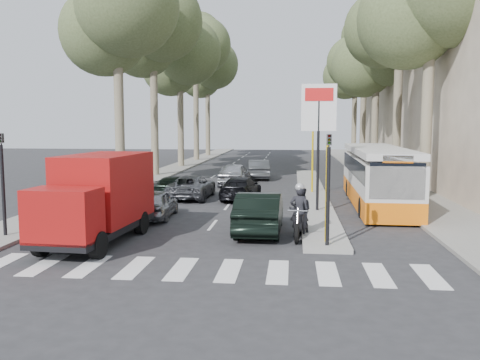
# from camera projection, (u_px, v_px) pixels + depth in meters

# --- Properties ---
(ground) EXTENTS (120.00, 120.00, 0.00)m
(ground) POSITION_uv_depth(u_px,v_px,m) (229.00, 237.00, 17.58)
(ground) COLOR #28282B
(ground) RESTS_ON ground
(sidewalk_right) EXTENTS (3.20, 70.00, 0.12)m
(sidewalk_right) POSITION_uv_depth(u_px,v_px,m) (372.00, 171.00, 41.42)
(sidewalk_right) COLOR gray
(sidewalk_right) RESTS_ON ground
(median_left) EXTENTS (2.40, 64.00, 0.12)m
(median_left) POSITION_uv_depth(u_px,v_px,m) (180.00, 166.00, 46.08)
(median_left) COLOR gray
(median_left) RESTS_ON ground
(traffic_island) EXTENTS (1.50, 26.00, 0.16)m
(traffic_island) POSITION_uv_depth(u_px,v_px,m) (312.00, 193.00, 28.12)
(traffic_island) COLOR gray
(traffic_island) RESTS_ON ground
(building_far) EXTENTS (11.00, 20.00, 16.00)m
(building_far) POSITION_uv_depth(u_px,v_px,m) (433.00, 81.00, 48.73)
(building_far) COLOR #B7A88E
(building_far) RESTS_ON ground
(billboard) EXTENTS (1.50, 12.10, 5.60)m
(billboard) POSITION_uv_depth(u_px,v_px,m) (318.00, 129.00, 21.79)
(billboard) COLOR yellow
(billboard) RESTS_ON ground
(traffic_light_island) EXTENTS (0.16, 0.41, 3.60)m
(traffic_light_island) POSITION_uv_depth(u_px,v_px,m) (329.00, 170.00, 15.50)
(traffic_light_island) COLOR black
(traffic_light_island) RESTS_ON ground
(traffic_light_left) EXTENTS (0.16, 0.41, 3.60)m
(traffic_light_left) POSITION_uv_depth(u_px,v_px,m) (2.00, 166.00, 17.10)
(traffic_light_left) COLOR black
(traffic_light_left) RESTS_ON ground
(tree_l_a) EXTENTS (7.40, 7.20, 14.10)m
(tree_l_a) POSITION_uv_depth(u_px,v_px,m) (119.00, 11.00, 29.22)
(tree_l_a) COLOR #6B604C
(tree_l_a) RESTS_ON ground
(tree_l_b) EXTENTS (7.40, 7.20, 14.88)m
(tree_l_b) POSITION_uv_depth(u_px,v_px,m) (155.00, 25.00, 37.06)
(tree_l_b) COLOR #6B604C
(tree_l_b) RESTS_ON ground
(tree_l_c) EXTENTS (7.40, 7.20, 13.71)m
(tree_l_c) POSITION_uv_depth(u_px,v_px,m) (181.00, 54.00, 45.07)
(tree_l_c) COLOR #6B604C
(tree_l_c) RESTS_ON ground
(tree_l_d) EXTENTS (7.40, 7.20, 15.66)m
(tree_l_d) POSITION_uv_depth(u_px,v_px,m) (197.00, 48.00, 52.80)
(tree_l_d) COLOR #6B604C
(tree_l_d) RESTS_ON ground
(tree_l_e) EXTENTS (7.40, 7.20, 14.49)m
(tree_l_e) POSITION_uv_depth(u_px,v_px,m) (209.00, 67.00, 60.83)
(tree_l_e) COLOR #6B604C
(tree_l_e) RESTS_ON ground
(tree_r_b) EXTENTS (7.40, 7.20, 15.27)m
(tree_r_b) POSITION_uv_depth(u_px,v_px,m) (402.00, 9.00, 33.29)
(tree_r_b) COLOR #6B604C
(tree_r_b) RESTS_ON ground
(tree_r_c) EXTENTS (7.40, 7.20, 13.32)m
(tree_r_c) POSITION_uv_depth(u_px,v_px,m) (378.00, 53.00, 41.41)
(tree_r_c) COLOR #6B604C
(tree_r_c) RESTS_ON ground
(tree_r_d) EXTENTS (7.40, 7.20, 14.88)m
(tree_r_d) POSITION_uv_depth(u_px,v_px,m) (366.00, 50.00, 49.16)
(tree_r_d) COLOR #6B604C
(tree_r_d) RESTS_ON ground
(tree_r_e) EXTENTS (7.40, 7.20, 14.10)m
(tree_r_e) POSITION_uv_depth(u_px,v_px,m) (357.00, 66.00, 57.13)
(tree_r_e) COLOR #6B604C
(tree_r_e) RESTS_ON ground
(silver_hatchback) EXTENTS (1.62, 3.68, 1.23)m
(silver_hatchback) POSITION_uv_depth(u_px,v_px,m) (155.00, 203.00, 21.05)
(silver_hatchback) COLOR gray
(silver_hatchback) RESTS_ON ground
(dark_hatchback) EXTENTS (1.61, 4.48, 1.47)m
(dark_hatchback) POSITION_uv_depth(u_px,v_px,m) (260.00, 212.00, 18.28)
(dark_hatchback) COLOR black
(dark_hatchback) RESTS_ON ground
(queue_car_a) EXTENTS (2.07, 4.41, 1.22)m
(queue_car_a) POSITION_uv_depth(u_px,v_px,m) (192.00, 187.00, 26.71)
(queue_car_a) COLOR #53545B
(queue_car_a) RESTS_ON ground
(queue_car_b) EXTENTS (2.04, 4.19, 1.18)m
(queue_car_b) POSITION_uv_depth(u_px,v_px,m) (241.00, 188.00, 26.26)
(queue_car_b) COLOR black
(queue_car_b) RESTS_ON ground
(queue_car_c) EXTENTS (1.92, 4.39, 1.47)m
(queue_car_c) POSITION_uv_depth(u_px,v_px,m) (234.00, 174.00, 32.11)
(queue_car_c) COLOR #ABADB3
(queue_car_c) RESTS_ON ground
(queue_car_d) EXTENTS (1.86, 4.24, 1.35)m
(queue_car_d) POSITION_uv_depth(u_px,v_px,m) (258.00, 169.00, 36.22)
(queue_car_d) COLOR #4C4F53
(queue_car_d) RESTS_ON ground
(queue_car_e) EXTENTS (1.89, 4.12, 1.17)m
(queue_car_e) POSITION_uv_depth(u_px,v_px,m) (175.00, 187.00, 26.83)
(queue_car_e) COLOR black
(queue_car_e) RESTS_ON ground
(red_truck) EXTENTS (2.42, 5.54, 2.89)m
(red_truck) POSITION_uv_depth(u_px,v_px,m) (98.00, 197.00, 16.67)
(red_truck) COLOR black
(red_truck) RESTS_ON ground
(city_bus) EXTENTS (2.58, 10.73, 2.81)m
(city_bus) POSITION_uv_depth(u_px,v_px,m) (377.00, 175.00, 24.28)
(city_bus) COLOR orange
(city_bus) RESTS_ON ground
(motorcycle) EXTENTS (0.86, 2.25, 1.92)m
(motorcycle) POSITION_uv_depth(u_px,v_px,m) (300.00, 212.00, 17.49)
(motorcycle) COLOR black
(motorcycle) RESTS_ON ground
(pedestrian_near) EXTENTS (0.80, 1.16, 1.79)m
(pedestrian_near) POSITION_uv_depth(u_px,v_px,m) (385.00, 177.00, 27.63)
(pedestrian_near) COLOR #3A3048
(pedestrian_near) RESTS_ON sidewalk_right
(pedestrian_far) EXTENTS (1.09, 0.95, 1.57)m
(pedestrian_far) POSITION_uv_depth(u_px,v_px,m) (411.00, 189.00, 23.51)
(pedestrian_far) COLOR #6B5B50
(pedestrian_far) RESTS_ON sidewalk_right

